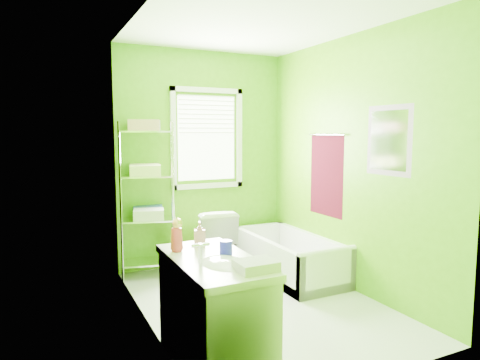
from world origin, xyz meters
name	(u,v)px	position (x,y,z in m)	size (l,w,h in m)	color
ground	(258,303)	(0.00, 0.00, 0.00)	(2.90, 2.90, 0.00)	silver
room_envelope	(259,141)	(0.00, 0.00, 1.55)	(2.14, 2.94, 2.62)	#4B9207
window	(207,133)	(0.05, 1.42, 1.61)	(0.92, 0.05, 1.22)	white
door	(188,234)	(-1.04, -1.00, 1.00)	(0.09, 0.80, 2.00)	white
right_wall_decor	(349,162)	(1.04, -0.02, 1.32)	(0.04, 1.48, 1.17)	#410715
bathtub	(290,262)	(0.71, 0.55, 0.15)	(0.69, 1.48, 0.48)	white
toilet	(213,240)	(-0.05, 1.03, 0.38)	(0.43, 0.75, 0.76)	white
vanity	(215,309)	(-0.80, -0.84, 0.41)	(0.53, 1.02, 1.01)	silver
wire_shelf_unit	(148,181)	(-0.73, 1.25, 1.08)	(0.66, 0.53, 1.76)	silver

